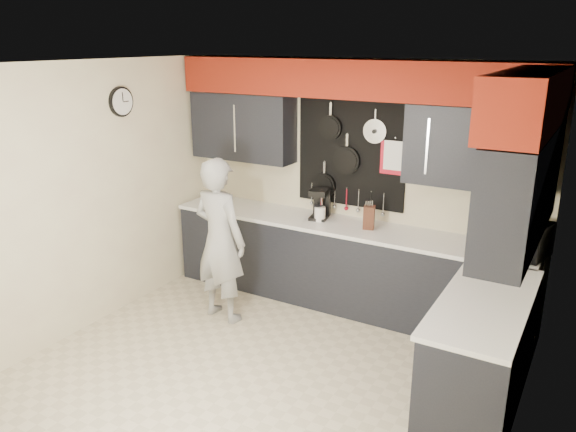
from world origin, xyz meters
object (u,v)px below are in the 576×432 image
Objects in this scene: microwave at (514,237)px; knife_block at (369,217)px; person at (220,240)px; utensil_crock at (320,214)px; coffee_maker at (320,203)px.

microwave reaches higher than knife_block.
microwave is 0.34× the size of person.
person reaches higher than microwave.
person reaches higher than knife_block.
microwave reaches higher than utensil_crock.
knife_block is at bearing 1.32° from utensil_crock.
microwave is 1.73× the size of coffee_maker.
person is at bearing -159.81° from knife_block.
coffee_maker is (-0.04, 0.08, 0.09)m from utensil_crock.
person is at bearing -136.19° from coffee_maker.
coffee_maker is at bearing -168.11° from microwave.
microwave is 2.36× the size of knife_block.
knife_block is 1.53m from person.
coffee_maker reaches higher than knife_block.
utensil_crock is at bearing -75.00° from coffee_maker.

